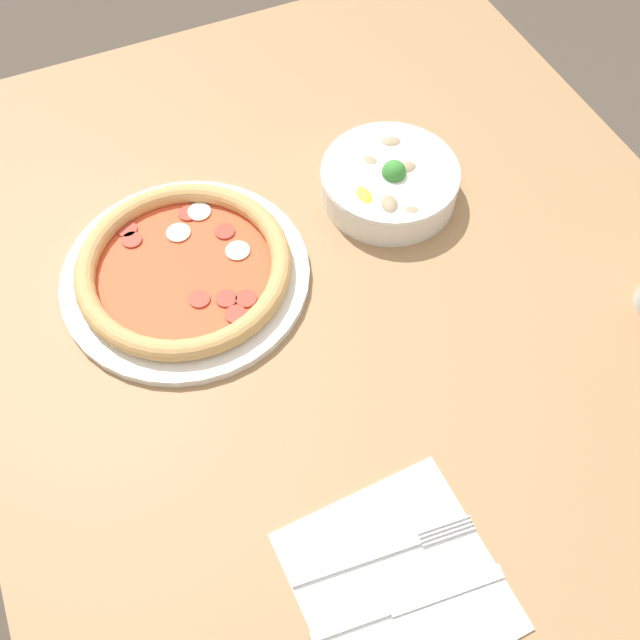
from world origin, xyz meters
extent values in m
plane|color=#4C4238|center=(0.00, 0.00, 0.00)|extent=(8.00, 8.00, 0.00)
cube|color=#99724C|center=(0.00, 0.00, 0.73)|extent=(1.19, 0.94, 0.03)
cylinder|color=olive|center=(-0.52, -0.40, 0.36)|extent=(0.06, 0.06, 0.72)
cylinder|color=olive|center=(-0.52, 0.40, 0.36)|extent=(0.06, 0.06, 0.72)
cylinder|color=white|center=(-0.11, -0.19, 0.75)|extent=(0.31, 0.31, 0.01)
torus|color=tan|center=(-0.11, -0.19, 0.77)|extent=(0.27, 0.27, 0.03)
cylinder|color=#D14C28|center=(-0.11, -0.19, 0.76)|extent=(0.24, 0.24, 0.01)
cylinder|color=#A83323|center=(-0.20, -0.23, 0.76)|extent=(0.03, 0.03, 0.00)
cylinder|color=#A83323|center=(-0.04, -0.13, 0.76)|extent=(0.03, 0.03, 0.00)
cylinder|color=#A83323|center=(-0.05, -0.15, 0.76)|extent=(0.03, 0.03, 0.00)
cylinder|color=#A83323|center=(-0.15, -0.12, 0.76)|extent=(0.03, 0.03, 0.00)
cylinder|color=#A83323|center=(-0.06, -0.18, 0.76)|extent=(0.03, 0.03, 0.00)
cylinder|color=#A83323|center=(-0.18, -0.23, 0.76)|extent=(0.03, 0.03, 0.00)
cylinder|color=#A83323|center=(-0.02, -0.15, 0.76)|extent=(0.03, 0.03, 0.00)
cylinder|color=#A83323|center=(-0.20, -0.15, 0.76)|extent=(0.03, 0.03, 0.00)
ellipsoid|color=silver|center=(-0.11, -0.12, 0.77)|extent=(0.03, 0.03, 0.01)
ellipsoid|color=silver|center=(-0.17, -0.17, 0.77)|extent=(0.03, 0.03, 0.01)
ellipsoid|color=silver|center=(-0.19, -0.14, 0.77)|extent=(0.03, 0.03, 0.01)
cylinder|color=white|center=(-0.13, 0.11, 0.77)|extent=(0.18, 0.18, 0.05)
torus|color=white|center=(-0.13, 0.11, 0.79)|extent=(0.19, 0.19, 0.01)
ellipsoid|color=#998466|center=(-0.10, 0.11, 0.78)|extent=(0.03, 0.04, 0.02)
ellipsoid|color=#998466|center=(-0.16, 0.09, 0.79)|extent=(0.04, 0.04, 0.02)
ellipsoid|color=tan|center=(-0.15, 0.17, 0.78)|extent=(0.04, 0.03, 0.02)
ellipsoid|color=#998466|center=(-0.18, 0.14, 0.79)|extent=(0.03, 0.04, 0.02)
ellipsoid|color=#998466|center=(-0.06, 0.10, 0.79)|extent=(0.04, 0.04, 0.02)
ellipsoid|color=#998466|center=(-0.08, 0.08, 0.79)|extent=(0.04, 0.03, 0.02)
ellipsoid|color=#998466|center=(-0.13, 0.13, 0.79)|extent=(0.03, 0.04, 0.02)
ellipsoid|color=tan|center=(-0.14, 0.09, 0.78)|extent=(0.04, 0.04, 0.02)
sphere|color=#388433|center=(-0.12, 0.11, 0.80)|extent=(0.03, 0.03, 0.03)
ellipsoid|color=yellow|center=(-0.11, 0.06, 0.79)|extent=(0.04, 0.02, 0.02)
cube|color=white|center=(0.33, -0.11, 0.75)|extent=(0.20, 0.20, 0.00)
cube|color=silver|center=(0.30, -0.14, 0.75)|extent=(0.02, 0.14, 0.00)
cube|color=silver|center=(0.31, -0.05, 0.75)|extent=(0.01, 0.06, 0.00)
cube|color=silver|center=(0.31, -0.05, 0.75)|extent=(0.01, 0.06, 0.00)
cube|color=silver|center=(0.30, -0.04, 0.75)|extent=(0.01, 0.06, 0.00)
cube|color=silver|center=(0.30, -0.04, 0.75)|extent=(0.01, 0.06, 0.00)
cube|color=silver|center=(0.35, -0.17, 0.75)|extent=(0.02, 0.08, 0.01)
cube|color=silver|center=(0.36, -0.07, 0.75)|extent=(0.03, 0.12, 0.00)
camera|label=1|loc=(0.44, -0.25, 1.48)|focal=40.00mm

